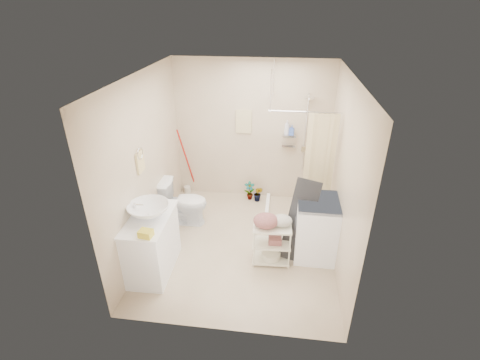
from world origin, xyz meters
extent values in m
plane|color=#C5B294|center=(0.00, 0.00, 0.00)|extent=(3.20, 3.20, 0.00)
cube|color=silver|center=(0.00, 0.00, 2.60)|extent=(2.80, 3.20, 0.04)
cube|color=beige|center=(0.00, 1.60, 1.30)|extent=(2.80, 0.04, 2.60)
cube|color=beige|center=(0.00, -1.60, 1.30)|extent=(2.80, 0.04, 2.60)
cube|color=beige|center=(-1.40, 0.00, 1.30)|extent=(0.04, 3.20, 2.60)
cube|color=beige|center=(1.40, 0.00, 1.30)|extent=(0.04, 3.20, 2.60)
cube|color=white|center=(-1.16, -0.69, 0.44)|extent=(0.57, 1.00, 0.87)
imported|color=silver|center=(-1.14, -0.67, 0.97)|extent=(0.70, 0.70, 0.19)
cube|color=gold|center=(-1.03, -1.09, 0.92)|extent=(0.18, 0.15, 0.09)
cube|color=#ECCE4F|center=(-1.00, -1.00, 0.07)|extent=(0.29, 0.23, 0.15)
imported|color=silver|center=(-1.04, 0.52, 0.40)|extent=(0.79, 0.46, 0.80)
imported|color=brown|center=(-0.01, 1.42, 0.19)|extent=(0.22, 0.18, 0.37)
imported|color=brown|center=(0.16, 1.37, 0.16)|extent=(0.21, 0.19, 0.32)
cube|color=beige|center=(-0.15, 1.58, 1.50)|extent=(0.28, 0.03, 0.42)
imported|color=silver|center=(0.62, 1.54, 1.44)|extent=(0.12, 0.12, 0.25)
imported|color=#3959AE|center=(0.71, 1.52, 1.41)|extent=(0.09, 0.09, 0.17)
cube|color=white|center=(1.14, -0.06, 0.47)|extent=(0.64, 0.66, 0.93)
camera|label=1|loc=(0.54, -4.35, 3.45)|focal=26.00mm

